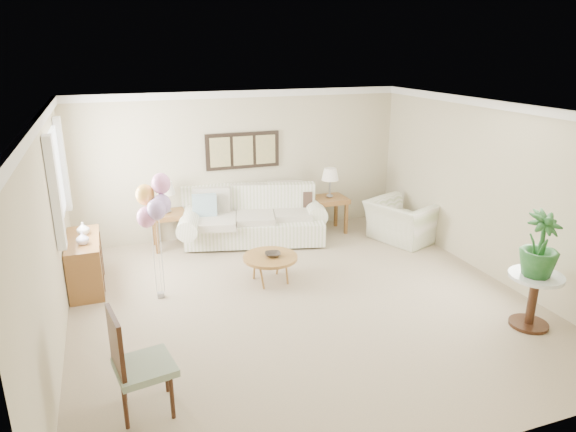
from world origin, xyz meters
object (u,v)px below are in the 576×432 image
at_px(armchair, 402,221).
at_px(balloon_cluster, 154,203).
at_px(sofa, 254,220).
at_px(accent_chair, 135,361).
at_px(coffee_table, 270,258).

bearing_deg(armchair, balloon_cluster, 79.56).
xyz_separation_m(sofa, armchair, (2.50, -0.87, -0.03)).
xyz_separation_m(armchair, balloon_cluster, (-4.33, -0.80, 1.02)).
bearing_deg(accent_chair, coffee_table, 48.16).
height_order(armchair, accent_chair, accent_chair).
height_order(sofa, accent_chair, accent_chair).
relative_size(coffee_table, balloon_cluster, 0.46).
relative_size(coffee_table, armchair, 0.73).
bearing_deg(sofa, accent_chair, -119.85).
relative_size(sofa, balloon_cluster, 1.64).
bearing_deg(balloon_cluster, coffee_table, -1.58).
bearing_deg(sofa, balloon_cluster, -137.49).
distance_m(coffee_table, armchair, 2.88).
distance_m(accent_chair, balloon_cluster, 2.52).
relative_size(accent_chair, balloon_cluster, 0.61).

